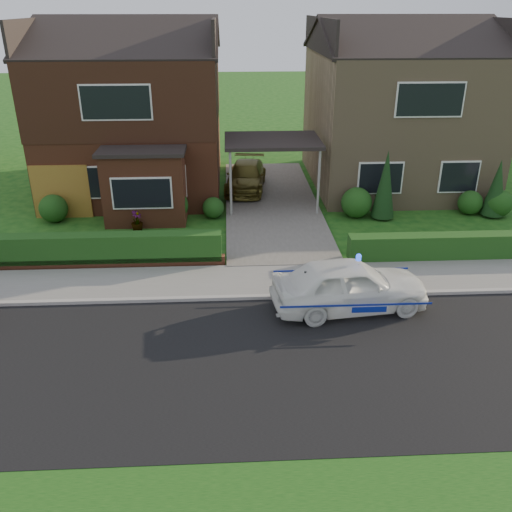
{
  "coord_description": "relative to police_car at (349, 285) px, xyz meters",
  "views": [
    {
      "loc": [
        -1.77,
        -10.4,
        7.65
      ],
      "look_at": [
        -1.04,
        3.5,
        1.15
      ],
      "focal_mm": 38.0,
      "sensor_mm": 36.0,
      "label": 1
    }
  ],
  "objects": [
    {
      "name": "hedge_left",
      "position": [
        -7.24,
        3.05,
        -0.72
      ],
      "size": [
        7.5,
        0.55,
        0.9
      ],
      "primitive_type": "cube",
      "color": "#163A12",
      "rests_on": "ground"
    },
    {
      "name": "potted_plant_a",
      "position": [
        -8.63,
        3.6,
        -0.38
      ],
      "size": [
        0.42,
        0.35,
        0.68
      ],
      "primitive_type": "imported",
      "rotation": [
        0.0,
        0.0,
        -0.35
      ],
      "color": "gray",
      "rests_on": "ground"
    },
    {
      "name": "shrub_left_near",
      "position": [
        -3.84,
        7.2,
        -0.3
      ],
      "size": [
        0.84,
        0.84,
        0.84
      ],
      "primitive_type": "sphere",
      "color": "#163A12",
      "rests_on": "ground"
    },
    {
      "name": "potted_plant_c",
      "position": [
        -6.61,
        5.95,
        -0.33
      ],
      "size": [
        0.55,
        0.55,
        0.77
      ],
      "primitive_type": "imported",
      "rotation": [
        0.0,
        0.0,
        1.25
      ],
      "color": "gray",
      "rests_on": "ground"
    },
    {
      "name": "driveway_car",
      "position": [
        -2.44,
        10.43,
        -0.02
      ],
      "size": [
        2.11,
        4.16,
        1.16
      ],
      "primitive_type": "imported",
      "rotation": [
        0.0,
        0.0,
        -0.13
      ],
      "color": "brown",
      "rests_on": "driveway"
    },
    {
      "name": "ground",
      "position": [
        -1.44,
        -2.4,
        -0.72
      ],
      "size": [
        120.0,
        120.0,
        0.0
      ],
      "primitive_type": "plane",
      "color": "#134612",
      "rests_on": "ground"
    },
    {
      "name": "shrub_right_far",
      "position": [
        7.36,
        6.8,
        -0.18
      ],
      "size": [
        1.08,
        1.08,
        1.08
      ],
      "primitive_type": "sphere",
      "color": "#163A12",
      "rests_on": "ground"
    },
    {
      "name": "potted_plant_b",
      "position": [
        -4.1,
        3.6,
        -0.35
      ],
      "size": [
        0.5,
        0.47,
        0.74
      ],
      "primitive_type": "imported",
      "rotation": [
        0.0,
        0.0,
        0.42
      ],
      "color": "gray",
      "rests_on": "ground"
    },
    {
      "name": "carport_link",
      "position": [
        -1.44,
        8.55,
        1.94
      ],
      "size": [
        3.8,
        3.0,
        2.77
      ],
      "color": "black",
      "rests_on": "ground"
    },
    {
      "name": "dwarf_wall",
      "position": [
        -7.24,
        2.9,
        -0.54
      ],
      "size": [
        7.7,
        0.25,
        0.36
      ],
      "primitive_type": "cube",
      "color": "brown",
      "rests_on": "ground"
    },
    {
      "name": "kerb",
      "position": [
        -1.44,
        0.65,
        -0.66
      ],
      "size": [
        60.0,
        0.16,
        0.12
      ],
      "primitive_type": "cube",
      "color": "#9E9993",
      "rests_on": "ground"
    },
    {
      "name": "shrub_left_mid",
      "position": [
        -5.44,
        6.9,
        -0.06
      ],
      "size": [
        1.32,
        1.32,
        1.32
      ],
      "primitive_type": "sphere",
      "color": "#163A12",
      "rests_on": "ground"
    },
    {
      "name": "house_left",
      "position": [
        -7.22,
        11.5,
        3.09
      ],
      "size": [
        7.5,
        9.53,
        7.25
      ],
      "color": "brown",
      "rests_on": "ground"
    },
    {
      "name": "shrub_right_mid",
      "position": [
        6.36,
        7.1,
        -0.24
      ],
      "size": [
        0.96,
        0.96,
        0.96
      ],
      "primitive_type": "sphere",
      "color": "#163A12",
      "rests_on": "ground"
    },
    {
      "name": "hedge_right",
      "position": [
        4.36,
        2.95,
        -0.72
      ],
      "size": [
        7.5,
        0.55,
        0.8
      ],
      "primitive_type": "cube",
      "color": "#163A12",
      "rests_on": "ground"
    },
    {
      "name": "shrub_left_far",
      "position": [
        -9.94,
        7.1,
        -0.18
      ],
      "size": [
        1.08,
        1.08,
        1.08
      ],
      "primitive_type": "sphere",
      "color": "#163A12",
      "rests_on": "ground"
    },
    {
      "name": "police_car",
      "position": [
        0.0,
        0.0,
        0.0
      ],
      "size": [
        3.88,
        4.39,
        1.6
      ],
      "rotation": [
        0.0,
        0.0,
        1.69
      ],
      "color": "white",
      "rests_on": "ground"
    },
    {
      "name": "shrub_right_near",
      "position": [
        1.76,
        7.0,
        -0.12
      ],
      "size": [
        1.2,
        1.2,
        1.2
      ],
      "primitive_type": "sphere",
      "color": "#163A12",
      "rests_on": "ground"
    },
    {
      "name": "conifer_a",
      "position": [
        2.76,
        6.8,
        0.58
      ],
      "size": [
        0.9,
        0.9,
        2.6
      ],
      "primitive_type": "cone",
      "color": "black",
      "rests_on": "ground"
    },
    {
      "name": "sidewalk",
      "position": [
        -1.44,
        1.7,
        -0.67
      ],
      "size": [
        60.0,
        2.0,
        0.1
      ],
      "primitive_type": "cube",
      "color": "slate",
      "rests_on": "ground"
    },
    {
      "name": "driveway",
      "position": [
        -1.44,
        8.6,
        -0.66
      ],
      "size": [
        3.8,
        12.0,
        0.12
      ],
      "primitive_type": "cube",
      "color": "#666059",
      "rests_on": "ground"
    },
    {
      "name": "garage_door",
      "position": [
        -9.68,
        7.56,
        0.33
      ],
      "size": [
        2.2,
        0.1,
        2.1
      ],
      "primitive_type": "cube",
      "color": "brown",
      "rests_on": "ground"
    },
    {
      "name": "road",
      "position": [
        -1.44,
        -2.4,
        -0.72
      ],
      "size": [
        60.0,
        6.0,
        0.02
      ],
      "primitive_type": "cube",
      "color": "black",
      "rests_on": "ground"
    },
    {
      "name": "conifer_b",
      "position": [
        7.16,
        6.8,
        0.38
      ],
      "size": [
        0.9,
        0.9,
        2.2
      ],
      "primitive_type": "cone",
      "color": "black",
      "rests_on": "ground"
    },
    {
      "name": "house_right",
      "position": [
        4.36,
        11.59,
        2.94
      ],
      "size": [
        7.5,
        8.06,
        7.25
      ],
      "color": "#977E5D",
      "rests_on": "ground"
    }
  ]
}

